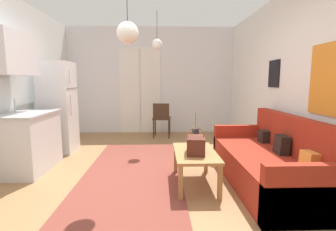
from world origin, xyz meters
TOP-DOWN VIEW (x-y plane):
  - ground_plane at (0.00, 0.00)m, footprint 4.83×7.30m
  - wall_back at (-0.01, 3.40)m, footprint 4.43×0.13m
  - wall_right at (2.17, -0.00)m, footprint 0.12×6.90m
  - area_rug at (-0.19, 0.31)m, footprint 1.40×3.39m
  - couch at (1.68, -0.04)m, footprint 0.89×2.07m
  - coffee_table at (0.68, -0.02)m, footprint 0.53×0.94m
  - bamboo_vase at (0.71, 0.22)m, footprint 0.09×0.09m
  - handbag at (0.67, -0.11)m, footprint 0.25×0.35m
  - refrigerator at (-1.70, 1.60)m, footprint 0.58×0.59m
  - kitchen_counter at (-1.79, 0.59)m, footprint 0.60×1.03m
  - accent_chair at (0.26, 2.72)m, footprint 0.46×0.44m
  - pendant_lamp_near at (-0.16, -0.05)m, footprint 0.26×0.26m
  - pendant_lamp_far at (0.17, 1.92)m, footprint 0.21×0.21m

SIDE VIEW (x-z plane):
  - ground_plane at x=0.00m, z-range -0.10..0.00m
  - area_rug at x=-0.19m, z-range 0.00..0.01m
  - couch at x=1.68m, z-range -0.17..0.73m
  - coffee_table at x=0.68m, z-range 0.16..0.61m
  - accent_chair at x=0.26m, z-range 0.07..0.90m
  - handbag at x=0.67m, z-range 0.39..0.73m
  - bamboo_vase at x=0.71m, z-range 0.34..0.81m
  - kitchen_counter at x=-1.79m, z-range -0.25..1.80m
  - refrigerator at x=-1.70m, z-range 0.00..1.70m
  - wall_back at x=-0.01m, z-range -0.01..2.70m
  - wall_right at x=2.17m, z-range 0.00..2.71m
  - pendant_lamp_near at x=-0.16m, z-range 1.46..2.38m
  - pendant_lamp_far at x=0.17m, z-range 1.70..2.44m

